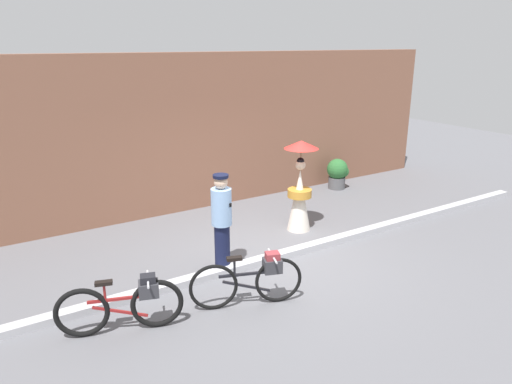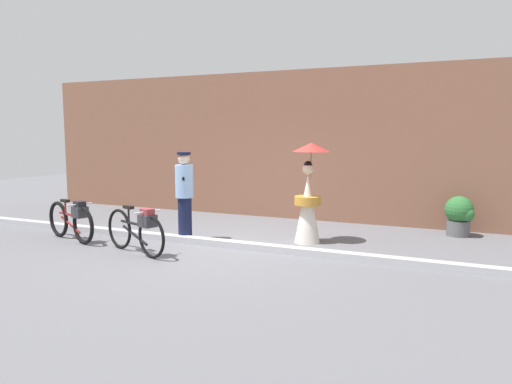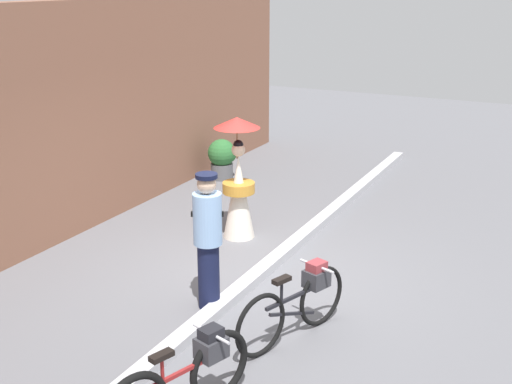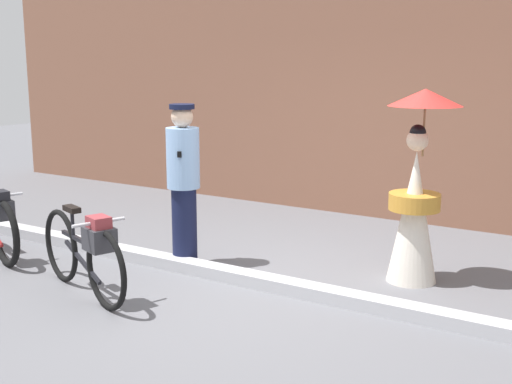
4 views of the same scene
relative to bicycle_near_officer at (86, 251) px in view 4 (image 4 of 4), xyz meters
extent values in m
plane|color=slate|center=(1.11, 1.06, -0.43)|extent=(30.00, 30.00, 0.00)
cube|color=brown|center=(1.11, 4.47, 1.32)|extent=(14.00, 0.40, 3.50)
cube|color=#B2B2B7|center=(1.11, 1.06, -0.37)|extent=(14.00, 0.20, 0.12)
torus|color=black|center=(0.37, -0.13, -0.08)|extent=(0.69, 0.28, 0.71)
torus|color=black|center=(-0.54, 0.19, -0.08)|extent=(0.69, 0.28, 0.71)
cube|color=black|center=(-0.08, 0.03, 0.08)|extent=(0.78, 0.30, 0.04)
cube|color=black|center=(-0.08, 0.03, -0.12)|extent=(0.68, 0.26, 0.26)
cylinder|color=black|center=(-0.24, 0.09, 0.19)|extent=(0.03, 0.03, 0.30)
cube|color=black|center=(-0.24, 0.09, 0.34)|extent=(0.24, 0.16, 0.05)
cylinder|color=silver|center=(0.28, -0.10, 0.33)|extent=(0.19, 0.46, 0.03)
cube|color=#333338|center=(0.28, -0.10, 0.18)|extent=(0.32, 0.29, 0.20)
cube|color=maroon|center=(0.28, -0.10, 0.31)|extent=(0.24, 0.22, 0.14)
torus|color=black|center=(-1.38, 0.20, -0.08)|extent=(0.69, 0.29, 0.71)
cube|color=#333338|center=(-1.47, 0.23, 0.16)|extent=(0.32, 0.29, 0.20)
cylinder|color=#141938|center=(0.16, 1.23, -0.02)|extent=(0.26, 0.26, 0.83)
cylinder|color=#8CB2E0|center=(0.16, 1.23, 0.70)|extent=(0.34, 0.34, 0.62)
sphere|color=#D8B293|center=(0.16, 1.23, 1.13)|extent=(0.22, 0.22, 0.22)
cylinder|color=black|center=(0.16, 1.23, 1.23)|extent=(0.26, 0.26, 0.05)
cube|color=black|center=(0.16, 1.23, 0.77)|extent=(0.21, 0.36, 0.06)
cone|color=silver|center=(2.35, 1.99, 0.21)|extent=(0.48, 0.48, 1.28)
cylinder|color=#C1842D|center=(2.35, 1.99, 0.36)|extent=(0.49, 0.49, 0.16)
sphere|color=beige|center=(2.35, 1.99, 0.95)|extent=(0.21, 0.21, 0.21)
sphere|color=black|center=(2.35, 1.99, 1.02)|extent=(0.15, 0.15, 0.15)
cylinder|color=olive|center=(2.39, 2.04, 1.07)|extent=(0.02, 0.02, 0.55)
cone|color=red|center=(2.39, 2.04, 1.35)|extent=(0.69, 0.69, 0.16)
camera|label=1|loc=(-3.19, -5.23, 3.28)|focal=33.02mm
camera|label=2|loc=(4.98, -6.36, 1.58)|focal=33.31mm
camera|label=3|loc=(-6.02, -2.53, 3.37)|focal=46.42mm
camera|label=4|loc=(4.34, -4.03, 1.70)|focal=46.38mm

